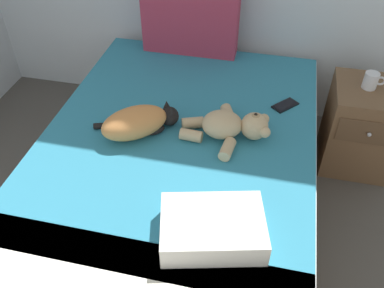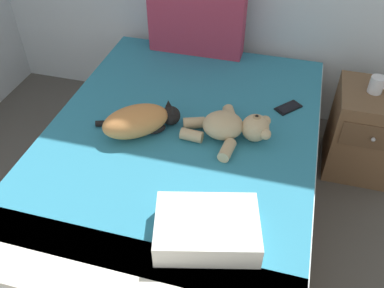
{
  "view_description": "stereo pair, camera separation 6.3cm",
  "coord_description": "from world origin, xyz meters",
  "px_view_note": "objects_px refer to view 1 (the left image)",
  "views": [
    {
      "loc": [
        2.05,
        1.97,
        1.87
      ],
      "look_at": [
        1.71,
        3.44,
        0.54
      ],
      "focal_mm": 38.62,
      "sensor_mm": 36.0,
      "label": 1
    },
    {
      "loc": [
        2.11,
        1.99,
        1.87
      ],
      "look_at": [
        1.71,
        3.44,
        0.54
      ],
      "focal_mm": 38.62,
      "sensor_mm": 36.0,
      "label": 2
    }
  ],
  "objects_px": {
    "bed": "(179,171)",
    "mug": "(371,81)",
    "patterned_cushion": "(190,16)",
    "throw_pillow": "(213,228)",
    "nightstand": "(360,127)",
    "cat": "(138,122)",
    "teddy_bear": "(231,126)",
    "cell_phone": "(285,105)"
  },
  "relations": [
    {
      "from": "bed",
      "to": "mug",
      "type": "height_order",
      "value": "mug"
    },
    {
      "from": "patterned_cushion",
      "to": "throw_pillow",
      "type": "distance_m",
      "value": 1.51
    },
    {
      "from": "mug",
      "to": "throw_pillow",
      "type": "bearing_deg",
      "value": -120.35
    },
    {
      "from": "patterned_cushion",
      "to": "throw_pillow",
      "type": "bearing_deg",
      "value": -73.72
    },
    {
      "from": "bed",
      "to": "nightstand",
      "type": "xyz_separation_m",
      "value": [
        0.99,
        0.59,
        0.02
      ]
    },
    {
      "from": "cat",
      "to": "throw_pillow",
      "type": "xyz_separation_m",
      "value": [
        0.48,
        -0.54,
        -0.02
      ]
    },
    {
      "from": "bed",
      "to": "nightstand",
      "type": "bearing_deg",
      "value": 30.75
    },
    {
      "from": "throw_pillow",
      "to": "nightstand",
      "type": "xyz_separation_m",
      "value": [
        0.71,
        1.16,
        -0.29
      ]
    },
    {
      "from": "bed",
      "to": "teddy_bear",
      "type": "relative_size",
      "value": 4.18
    },
    {
      "from": "mug",
      "to": "bed",
      "type": "bearing_deg",
      "value": -148.21
    },
    {
      "from": "teddy_bear",
      "to": "mug",
      "type": "xyz_separation_m",
      "value": [
        0.71,
        0.54,
        0.03
      ]
    },
    {
      "from": "cat",
      "to": "mug",
      "type": "xyz_separation_m",
      "value": [
        1.17,
        0.63,
        0.02
      ]
    },
    {
      "from": "teddy_bear",
      "to": "cat",
      "type": "bearing_deg",
      "value": -169.66
    },
    {
      "from": "patterned_cushion",
      "to": "nightstand",
      "type": "distance_m",
      "value": 1.26
    },
    {
      "from": "mug",
      "to": "cell_phone",
      "type": "bearing_deg",
      "value": -153.61
    },
    {
      "from": "teddy_bear",
      "to": "cell_phone",
      "type": "relative_size",
      "value": 2.9
    },
    {
      "from": "teddy_bear",
      "to": "mug",
      "type": "distance_m",
      "value": 0.89
    },
    {
      "from": "teddy_bear",
      "to": "cell_phone",
      "type": "xyz_separation_m",
      "value": [
        0.26,
        0.32,
        -0.06
      ]
    },
    {
      "from": "cat",
      "to": "throw_pillow",
      "type": "height_order",
      "value": "cat"
    },
    {
      "from": "patterned_cushion",
      "to": "throw_pillow",
      "type": "height_order",
      "value": "patterned_cushion"
    },
    {
      "from": "patterned_cushion",
      "to": "cell_phone",
      "type": "bearing_deg",
      "value": -36.82
    },
    {
      "from": "cell_phone",
      "to": "throw_pillow",
      "type": "relative_size",
      "value": 0.4
    },
    {
      "from": "cat",
      "to": "throw_pillow",
      "type": "bearing_deg",
      "value": -48.43
    },
    {
      "from": "bed",
      "to": "mug",
      "type": "distance_m",
      "value": 1.19
    },
    {
      "from": "cat",
      "to": "mug",
      "type": "bearing_deg",
      "value": 28.19
    },
    {
      "from": "bed",
      "to": "teddy_bear",
      "type": "bearing_deg",
      "value": 12.6
    },
    {
      "from": "teddy_bear",
      "to": "throw_pillow",
      "type": "distance_m",
      "value": 0.63
    },
    {
      "from": "nightstand",
      "to": "mug",
      "type": "distance_m",
      "value": 0.32
    },
    {
      "from": "throw_pillow",
      "to": "teddy_bear",
      "type": "bearing_deg",
      "value": 92.19
    },
    {
      "from": "cat",
      "to": "nightstand",
      "type": "relative_size",
      "value": 0.77
    },
    {
      "from": "patterned_cushion",
      "to": "cell_phone",
      "type": "xyz_separation_m",
      "value": [
        0.65,
        -0.49,
        -0.24
      ]
    },
    {
      "from": "teddy_bear",
      "to": "cell_phone",
      "type": "height_order",
      "value": "teddy_bear"
    },
    {
      "from": "cell_phone",
      "to": "nightstand",
      "type": "xyz_separation_m",
      "value": [
        0.48,
        0.22,
        -0.24
      ]
    },
    {
      "from": "patterned_cushion",
      "to": "nightstand",
      "type": "height_order",
      "value": "patterned_cushion"
    },
    {
      "from": "patterned_cushion",
      "to": "throw_pillow",
      "type": "relative_size",
      "value": 1.52
    },
    {
      "from": "cat",
      "to": "teddy_bear",
      "type": "bearing_deg",
      "value": 10.34
    },
    {
      "from": "patterned_cushion",
      "to": "teddy_bear",
      "type": "height_order",
      "value": "patterned_cushion"
    },
    {
      "from": "cell_phone",
      "to": "mug",
      "type": "height_order",
      "value": "mug"
    },
    {
      "from": "throw_pillow",
      "to": "nightstand",
      "type": "distance_m",
      "value": 1.39
    },
    {
      "from": "bed",
      "to": "throw_pillow",
      "type": "height_order",
      "value": "throw_pillow"
    },
    {
      "from": "patterned_cushion",
      "to": "mug",
      "type": "xyz_separation_m",
      "value": [
        1.1,
        -0.26,
        -0.16
      ]
    },
    {
      "from": "patterned_cushion",
      "to": "cat",
      "type": "bearing_deg",
      "value": -94.14
    }
  ]
}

